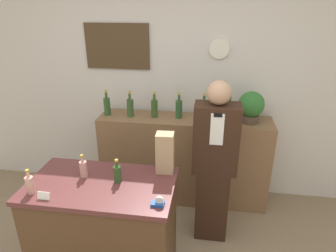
{
  "coord_description": "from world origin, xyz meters",
  "views": [
    {
      "loc": [
        0.5,
        -1.31,
        2.21
      ],
      "look_at": [
        0.13,
        1.14,
        1.17
      ],
      "focal_mm": 32.0,
      "sensor_mm": 36.0,
      "label": 1
    }
  ],
  "objects_px": {
    "shopkeeper": "(214,165)",
    "potted_plant": "(251,106)",
    "paper_bag": "(165,153)",
    "tape_dispenser": "(158,203)"
  },
  "relations": [
    {
      "from": "shopkeeper",
      "to": "potted_plant",
      "type": "height_order",
      "value": "shopkeeper"
    },
    {
      "from": "paper_bag",
      "to": "tape_dispenser",
      "type": "distance_m",
      "value": 0.47
    },
    {
      "from": "shopkeeper",
      "to": "paper_bag",
      "type": "bearing_deg",
      "value": -136.82
    },
    {
      "from": "potted_plant",
      "to": "paper_bag",
      "type": "xyz_separation_m",
      "value": [
        -0.76,
        -0.95,
        -0.11
      ]
    },
    {
      "from": "shopkeeper",
      "to": "potted_plant",
      "type": "bearing_deg",
      "value": 58.26
    },
    {
      "from": "shopkeeper",
      "to": "potted_plant",
      "type": "distance_m",
      "value": 0.78
    },
    {
      "from": "potted_plant",
      "to": "paper_bag",
      "type": "distance_m",
      "value": 1.22
    },
    {
      "from": "paper_bag",
      "to": "tape_dispenser",
      "type": "height_order",
      "value": "paper_bag"
    },
    {
      "from": "potted_plant",
      "to": "tape_dispenser",
      "type": "bearing_deg",
      "value": -117.67
    },
    {
      "from": "shopkeeper",
      "to": "potted_plant",
      "type": "xyz_separation_m",
      "value": [
        0.35,
        0.57,
        0.4
      ]
    }
  ]
}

